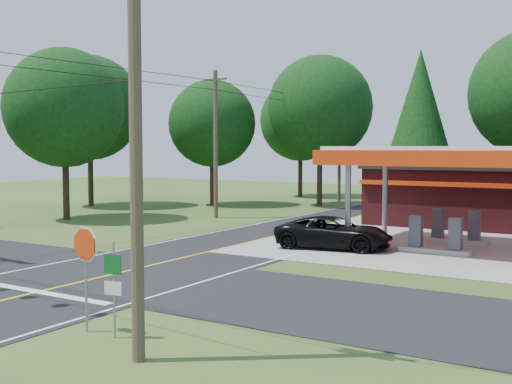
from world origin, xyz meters
The scene contains 13 objects.
ground centered at (0.00, 0.00, 0.00)m, with size 120.00×120.00×0.00m, color #2E501C.
main_highway centered at (0.00, 0.00, 0.01)m, with size 8.00×120.00×0.02m, color black.
cross_road centered at (0.00, 0.00, 0.01)m, with size 70.00×7.00×0.02m, color black.
lane_center_yellow centered at (0.00, 0.00, 0.03)m, with size 0.15×110.00×0.00m, color yellow.
gas_canopy centered at (9.00, 13.00, 4.27)m, with size 10.60×7.40×4.88m.
convenience_store centered at (10.00, 22.98, 1.92)m, with size 16.40×7.55×3.80m.
utility_pole_near_right centered at (7.50, -7.00, 5.96)m, with size 1.80×0.30×11.50m.
utility_pole_far_left centered at (-8.00, 18.00, 5.20)m, with size 1.80×0.30×10.00m.
utility_pole_north centered at (-6.50, 35.00, 4.75)m, with size 0.30×0.30×9.50m.
treeline_backdrop centered at (0.82, 24.01, 7.49)m, with size 70.27×51.59×13.30m.
suv_car centered at (4.50, 10.00, 0.76)m, with size 5.50×5.50×1.53m, color black.
octagonal_stop_sign centered at (4.81, -6.01, 2.11)m, with size 0.96×0.15×2.80m.
route_sign_post centered at (5.80, -6.02, 1.48)m, with size 0.50×0.13×2.46m.
Camera 1 is at (17.22, -17.70, 4.83)m, focal length 45.00 mm.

